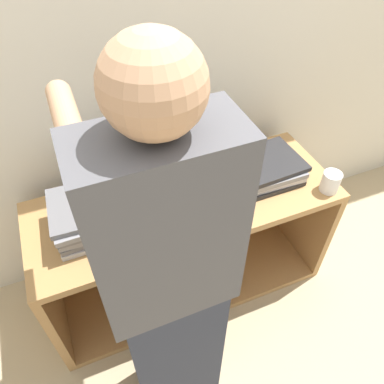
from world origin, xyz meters
name	(u,v)px	position (x,y,z in m)	size (l,w,h in m)	color
ground_plane	(205,319)	(0.00, 0.00, 0.00)	(12.00, 12.00, 0.00)	tan
wall_back	(151,46)	(0.00, 0.63, 1.20)	(8.00, 0.05, 2.40)	beige
cart	(181,234)	(0.00, 0.33, 0.33)	(1.40, 0.52, 0.65)	#A87A47
laptop_open	(181,183)	(0.00, 0.31, 0.71)	(0.35, 0.31, 0.27)	#333338
laptop_stack_left	(98,213)	(-0.38, 0.26, 0.72)	(0.37, 0.28, 0.14)	#B7B7BC
laptop_stack_right	(261,170)	(0.38, 0.26, 0.70)	(0.38, 0.28, 0.09)	#232326
person	(169,285)	(-0.24, -0.21, 0.81)	(0.40, 0.53, 1.62)	#2D3342
mug	(331,182)	(0.63, 0.07, 0.70)	(0.08, 0.08, 0.10)	white
inventory_tag	(98,212)	(-0.38, 0.20, 0.80)	(0.06, 0.02, 0.01)	red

